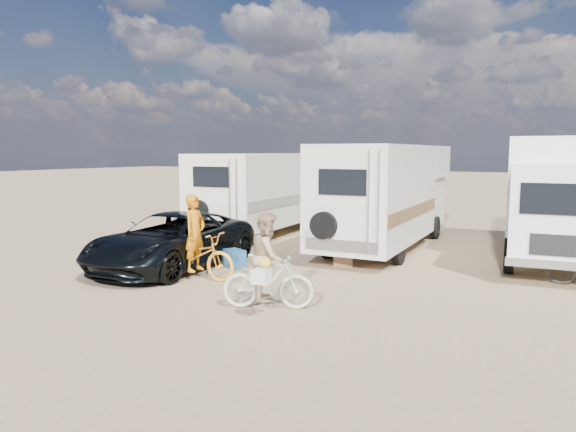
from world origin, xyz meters
The scene contains 11 objects.
ground centered at (0.00, 0.00, 0.00)m, with size 140.00×140.00×0.00m, color tan.
rv_main centered at (-0.41, 6.53, 1.51)m, with size 2.15×7.55×3.03m, color white, non-canonical shape.
rv_left centered at (-5.10, 7.00, 1.39)m, with size 2.32×6.28×2.78m, color white, non-canonical shape.
box_truck centered at (4.02, 6.75, 1.61)m, with size 2.26×6.68×3.22m, color white, non-canonical shape.
dark_suv centered at (-4.10, 1.23, 0.67)m, with size 2.24×4.85×1.35m, color black.
bike_man centered at (-2.88, 0.62, 0.53)m, with size 0.70×2.02×1.06m, color orange.
bike_woman centered at (-0.23, -0.56, 0.51)m, with size 0.48×1.68×1.01m, color beige.
rider_man centered at (-2.88, 0.62, 0.86)m, with size 0.63×0.41×1.72m, color #C06A0A.
rider_woman centered at (-0.23, -0.56, 0.79)m, with size 0.77×0.60×1.59m, color tan.
cooler centered at (-2.81, 2.02, 0.22)m, with size 0.55×0.40×0.44m, color navy.
crate centered at (-0.52, 3.53, 0.19)m, with size 0.47×0.47×0.38m, color brown.
Camera 1 is at (4.71, -8.62, 2.85)m, focal length 33.24 mm.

